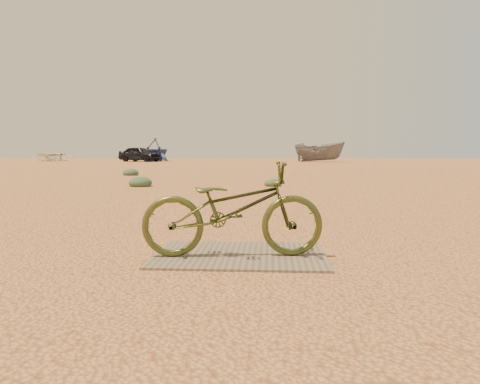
# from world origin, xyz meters

# --- Properties ---
(ground) EXTENTS (120.00, 120.00, 0.00)m
(ground) POSITION_xyz_m (0.00, 0.00, 0.00)
(ground) COLOR #D78D51
(ground) RESTS_ON ground
(plywood_board) EXTENTS (1.66, 1.22, 0.02)m
(plywood_board) POSITION_xyz_m (0.34, 0.12, 0.01)
(plywood_board) COLOR #796450
(plywood_board) RESTS_ON ground
(bicycle) EXTENTS (1.78, 0.79, 0.91)m
(bicycle) POSITION_xyz_m (0.28, 0.03, 0.47)
(bicycle) COLOR #434B1F
(bicycle) RESTS_ON plywood_board
(car) EXTENTS (4.51, 3.19, 1.43)m
(car) POSITION_xyz_m (-11.70, 39.11, 0.71)
(car) COLOR black
(car) RESTS_ON ground
(boat_near_left) EXTENTS (5.87, 6.89, 1.21)m
(boat_near_left) POSITION_xyz_m (-21.73, 41.86, 0.60)
(boat_near_left) COLOR white
(boat_near_left) RESTS_ON ground
(boat_far_left) EXTENTS (5.31, 5.61, 2.33)m
(boat_far_left) POSITION_xyz_m (-10.94, 41.29, 1.16)
(boat_far_left) COLOR navy
(boat_far_left) RESTS_ON ground
(boat_mid_right) EXTENTS (5.04, 3.39, 1.83)m
(boat_mid_right) POSITION_xyz_m (5.09, 39.22, 0.91)
(boat_mid_right) COLOR slate
(boat_mid_right) RESTS_ON ground
(kale_a) EXTENTS (0.67, 0.67, 0.37)m
(kale_a) POSITION_xyz_m (-3.12, 8.88, 0.00)
(kale_a) COLOR #486142
(kale_a) RESTS_ON ground
(kale_b) EXTENTS (0.51, 0.51, 0.28)m
(kale_b) POSITION_xyz_m (0.70, 9.22, 0.00)
(kale_b) COLOR #486142
(kale_b) RESTS_ON ground
(kale_c) EXTENTS (0.66, 0.66, 0.36)m
(kale_c) POSITION_xyz_m (-5.21, 14.81, 0.00)
(kale_c) COLOR #486142
(kale_c) RESTS_ON ground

